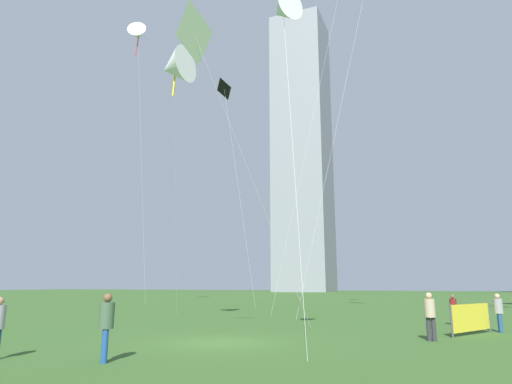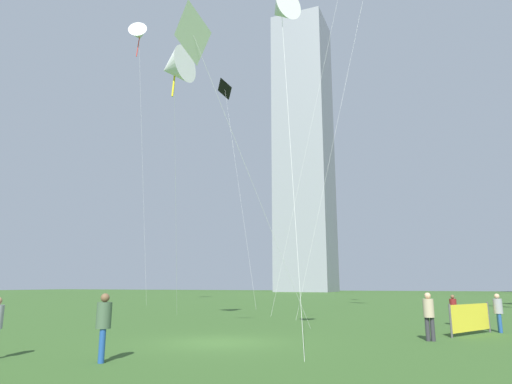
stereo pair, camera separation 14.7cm
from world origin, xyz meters
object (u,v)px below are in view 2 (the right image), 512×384
at_px(person_standing_0, 429,313).
at_px(event_banner, 471,318).
at_px(kite_flying_6, 174,67).
at_px(kite_flying_7, 281,10).
at_px(person_standing_2, 498,310).
at_px(kite_flying_4, 194,36).
at_px(distant_highrise_0, 304,150).
at_px(person_standing_3, 104,322).
at_px(kite_flying_8, 139,34).
at_px(person_standing_4, 453,308).
at_px(kite_flying_0, 225,91).

xyz_separation_m(person_standing_0, event_banner, (1.63, 2.87, -0.32)).
distance_m(kite_flying_6, kite_flying_7, 10.03).
bearing_deg(person_standing_2, kite_flying_6, -85.03).
relative_size(person_standing_0, kite_flying_4, 0.14).
bearing_deg(kite_flying_4, person_standing_0, 25.72).
height_order(person_standing_2, kite_flying_6, kite_flying_6).
height_order(distant_highrise_0, event_banner, distant_highrise_0).
height_order(kite_flying_6, distant_highrise_0, distant_highrise_0).
bearing_deg(event_banner, person_standing_3, -132.39).
bearing_deg(kite_flying_8, kite_flying_4, -49.27).
distance_m(person_standing_0, distant_highrise_0, 120.76).
relative_size(person_standing_2, kite_flying_7, 0.13).
relative_size(person_standing_2, kite_flying_8, 0.05).
relative_size(kite_flying_4, kite_flying_8, 0.41).
height_order(person_standing_0, kite_flying_4, kite_flying_4).
distance_m(person_standing_3, kite_flying_4, 11.69).
relative_size(person_standing_0, event_banner, 0.60).
bearing_deg(person_standing_4, person_standing_3, -6.74).
bearing_deg(person_standing_4, event_banner, 30.57).
height_order(person_standing_3, kite_flying_8, kite_flying_8).
bearing_deg(event_banner, kite_flying_8, 150.44).
xyz_separation_m(person_standing_0, kite_flying_4, (-8.17, -3.94, 10.97)).
height_order(kite_flying_7, kite_flying_8, kite_flying_8).
bearing_deg(event_banner, person_standing_4, 95.44).
relative_size(person_standing_4, distant_highrise_0, 0.02).
relative_size(kite_flying_6, kite_flying_8, 0.48).
height_order(kite_flying_6, kite_flying_8, kite_flying_8).
xyz_separation_m(person_standing_4, event_banner, (0.42, -4.45, -0.20)).
bearing_deg(distant_highrise_0, person_standing_0, -71.68).
bearing_deg(person_standing_3, person_standing_4, 108.89).
distance_m(person_standing_4, kite_flying_8, 44.04).
relative_size(kite_flying_4, kite_flying_7, 0.99).
bearing_deg(distant_highrise_0, kite_flying_8, -86.07).
relative_size(person_standing_0, kite_flying_7, 0.14).
bearing_deg(kite_flying_4, person_standing_2, 36.51).
xyz_separation_m(person_standing_2, person_standing_4, (-1.67, 3.08, -0.07)).
bearing_deg(kite_flying_4, kite_flying_8, 130.73).
height_order(kite_flying_4, distant_highrise_0, distant_highrise_0).
distance_m(person_standing_0, person_standing_4, 7.42).
bearing_deg(person_standing_3, kite_flying_7, 97.23).
xyz_separation_m(kite_flying_4, kite_flying_8, (-20.80, 24.15, 18.28)).
height_order(person_standing_2, kite_flying_4, kite_flying_4).
height_order(person_standing_3, event_banner, person_standing_3).
distance_m(person_standing_4, distant_highrise_0, 114.61).
bearing_deg(kite_flying_4, kite_flying_0, 111.82).
relative_size(person_standing_0, kite_flying_8, 0.06).
bearing_deg(kite_flying_8, kite_flying_0, -5.98).
distance_m(person_standing_0, person_standing_3, 11.64).
distance_m(kite_flying_0, event_banner, 32.06).
bearing_deg(person_standing_2, person_standing_0, -38.55).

